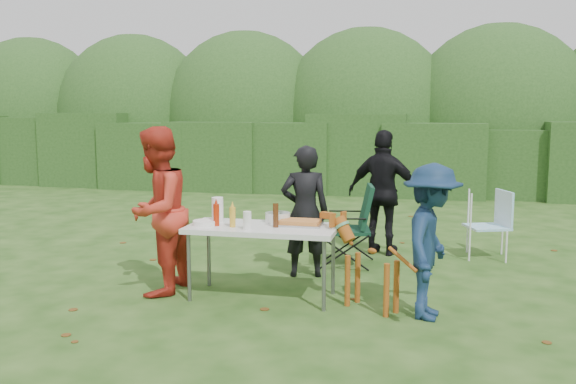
% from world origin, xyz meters
% --- Properties ---
extents(ground, '(80.00, 80.00, 0.00)m').
position_xyz_m(ground, '(0.00, 0.00, 0.00)').
color(ground, '#1E4211').
extents(hedge_row, '(22.00, 1.40, 1.70)m').
position_xyz_m(hedge_row, '(0.00, 8.00, 0.85)').
color(hedge_row, '#23471C').
rests_on(hedge_row, ground).
extents(shrub_backdrop, '(20.00, 2.60, 3.20)m').
position_xyz_m(shrub_backdrop, '(0.00, 9.60, 1.60)').
color(shrub_backdrop, '#3D6628').
rests_on(shrub_backdrop, ground).
extents(folding_table, '(1.50, 0.70, 0.74)m').
position_xyz_m(folding_table, '(0.00, -0.24, 0.69)').
color(folding_table, silver).
rests_on(folding_table, ground).
extents(person_cook, '(0.62, 0.49, 1.51)m').
position_xyz_m(person_cook, '(0.26, 0.66, 0.75)').
color(person_cook, black).
rests_on(person_cook, ground).
extents(person_red_jacket, '(0.67, 0.85, 1.73)m').
position_xyz_m(person_red_jacket, '(-1.10, -0.33, 0.87)').
color(person_red_jacket, red).
rests_on(person_red_jacket, ground).
extents(person_black_puffy, '(1.03, 0.61, 1.65)m').
position_xyz_m(person_black_puffy, '(1.05, 1.95, 0.82)').
color(person_black_puffy, black).
rests_on(person_black_puffy, ground).
extents(child, '(0.66, 0.99, 1.42)m').
position_xyz_m(child, '(1.66, -0.48, 0.71)').
color(child, '#122947').
rests_on(child, ground).
extents(dog, '(0.97, 0.79, 0.87)m').
position_xyz_m(dog, '(1.12, -0.37, 0.43)').
color(dog, '#954A15').
rests_on(dog, ground).
extents(camping_chair, '(0.73, 0.73, 1.01)m').
position_xyz_m(camping_chair, '(0.66, 1.24, 0.51)').
color(camping_chair, '#103523').
rests_on(camping_chair, ground).
extents(lawn_chair, '(0.67, 0.67, 0.88)m').
position_xyz_m(lawn_chair, '(2.37, 2.06, 0.44)').
color(lawn_chair, '#43B2E1').
rests_on(lawn_chair, ground).
extents(food_tray, '(0.45, 0.30, 0.02)m').
position_xyz_m(food_tray, '(0.36, -0.12, 0.75)').
color(food_tray, '#B7B7BA').
rests_on(food_tray, folding_table).
extents(focaccia_bread, '(0.40, 0.26, 0.04)m').
position_xyz_m(focaccia_bread, '(0.36, -0.12, 0.78)').
color(focaccia_bread, '#CA7835').
rests_on(focaccia_bread, food_tray).
extents(mustard_bottle, '(0.06, 0.06, 0.20)m').
position_xyz_m(mustard_bottle, '(-0.27, -0.36, 0.84)').
color(mustard_bottle, gold).
rests_on(mustard_bottle, folding_table).
extents(ketchup_bottle, '(0.06, 0.06, 0.22)m').
position_xyz_m(ketchup_bottle, '(-0.45, -0.33, 0.85)').
color(ketchup_bottle, '#A82209').
rests_on(ketchup_bottle, folding_table).
extents(beer_bottle, '(0.06, 0.06, 0.24)m').
position_xyz_m(beer_bottle, '(0.15, -0.27, 0.86)').
color(beer_bottle, '#47230F').
rests_on(beer_bottle, folding_table).
extents(paper_towel_roll, '(0.12, 0.12, 0.26)m').
position_xyz_m(paper_towel_roll, '(-0.51, -0.13, 0.87)').
color(paper_towel_roll, white).
rests_on(paper_towel_roll, folding_table).
extents(cup_stack, '(0.08, 0.08, 0.18)m').
position_xyz_m(cup_stack, '(-0.09, -0.46, 0.83)').
color(cup_stack, white).
rests_on(cup_stack, folding_table).
extents(pasta_bowl, '(0.26, 0.26, 0.10)m').
position_xyz_m(pasta_bowl, '(0.10, 0.01, 0.79)').
color(pasta_bowl, silver).
rests_on(pasta_bowl, folding_table).
extents(plate_stack, '(0.24, 0.24, 0.05)m').
position_xyz_m(plate_stack, '(-0.58, -0.33, 0.77)').
color(plate_stack, white).
rests_on(plate_stack, folding_table).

